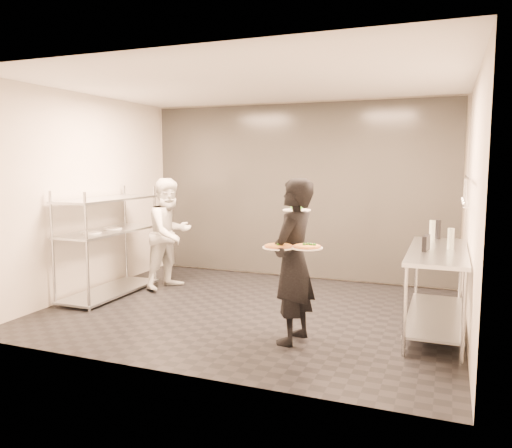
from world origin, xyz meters
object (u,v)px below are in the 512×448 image
at_px(pizza_plate_near, 279,246).
at_px(pizza_plate_far, 307,247).
at_px(bottle_green, 432,230).
at_px(bottle_dark, 438,229).
at_px(bottle_clear, 451,239).
at_px(waiter, 293,261).
at_px(prep_counter, 437,276).
at_px(pos_monitor, 426,243).
at_px(salad_plate, 297,208).
at_px(chef, 170,233).
at_px(pass_rack, 108,241).

xyz_separation_m(pizza_plate_near, pizza_plate_far, (0.28, 0.03, 0.01)).
relative_size(pizza_plate_near, bottle_green, 1.30).
bearing_deg(bottle_dark, bottle_clear, -78.84).
relative_size(waiter, bottle_clear, 7.40).
bearing_deg(bottle_clear, prep_counter, -153.19).
height_order(pos_monitor, bottle_clear, bottle_clear).
distance_m(pizza_plate_near, bottle_dark, 2.37).
bearing_deg(pizza_plate_near, salad_plate, 87.24).
bearing_deg(chef, pass_rack, 153.81).
distance_m(chef, bottle_dark, 3.72).
distance_m(waiter, bottle_dark, 2.15).
xyz_separation_m(salad_plate, bottle_dark, (1.41, 1.36, -0.33)).
height_order(pass_rack, bottle_clear, pass_rack).
height_order(pass_rack, waiter, waiter).
distance_m(pizza_plate_far, salad_plate, 0.64).
xyz_separation_m(prep_counter, pos_monitor, (-0.12, -0.13, 0.38)).
height_order(pizza_plate_near, bottle_green, bottle_green).
bearing_deg(waiter, pizza_plate_near, -12.37).
height_order(chef, pizza_plate_near, chef).
xyz_separation_m(pizza_plate_far, bottle_green, (1.09, 1.67, -0.00)).
distance_m(bottle_clear, bottle_dark, 0.75).
bearing_deg(pass_rack, bottle_dark, 10.55).
bearing_deg(chef, bottle_clear, -82.23).
bearing_deg(waiter, salad_plate, -160.63).
xyz_separation_m(waiter, bottle_dark, (1.35, 1.66, 0.19)).
distance_m(pass_rack, pizza_plate_far, 3.33).
distance_m(waiter, chef, 2.80).
height_order(waiter, bottle_clear, waiter).
height_order(waiter, chef, waiter).
bearing_deg(chef, waiter, -106.18).
height_order(pass_rack, salad_plate, pass_rack).
bearing_deg(bottle_clear, bottle_green, 110.26).
height_order(pizza_plate_near, salad_plate, salad_plate).
distance_m(pass_rack, pizza_plate_near, 3.08).
distance_m(pass_rack, bottle_green, 4.30).
distance_m(prep_counter, pizza_plate_far, 1.63).
bearing_deg(waiter, chef, -114.23).
relative_size(prep_counter, waiter, 1.06).
bearing_deg(bottle_dark, waiter, -129.13).
distance_m(chef, pos_monitor, 3.70).
relative_size(pass_rack, pizza_plate_near, 5.01).
xyz_separation_m(pizza_plate_far, bottle_clear, (1.30, 1.11, -0.01)).
bearing_deg(salad_plate, pos_monitor, 18.08).
bearing_deg(prep_counter, bottle_dark, 91.60).
distance_m(pass_rack, prep_counter, 4.33).
distance_m(pizza_plate_far, bottle_clear, 1.71).
bearing_deg(bottle_green, bottle_dark, 70.61).
distance_m(prep_counter, bottle_green, 0.76).
bearing_deg(salad_plate, bottle_clear, 21.72).
bearing_deg(pos_monitor, waiter, -142.31).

